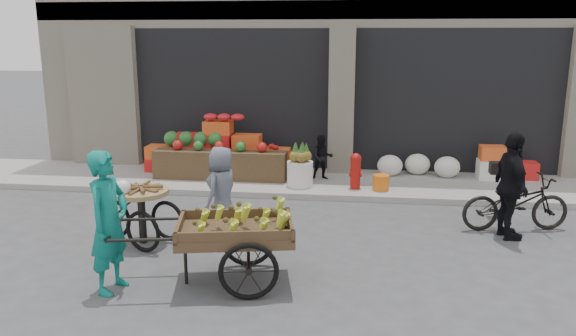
# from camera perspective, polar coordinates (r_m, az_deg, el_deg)

# --- Properties ---
(ground) EXTENTS (80.00, 80.00, 0.00)m
(ground) POSITION_cam_1_polar(r_m,az_deg,el_deg) (7.86, 3.87, -9.67)
(ground) COLOR #424244
(ground) RESTS_ON ground
(sidewalk) EXTENTS (18.00, 2.20, 0.12)m
(sidewalk) POSITION_cam_1_polar(r_m,az_deg,el_deg) (11.72, 5.14, -1.59)
(sidewalk) COLOR gray
(sidewalk) RESTS_ON ground
(building) EXTENTS (14.00, 6.45, 7.00)m
(building) POSITION_cam_1_polar(r_m,az_deg,el_deg) (15.27, 6.03, 14.40)
(building) COLOR beige
(building) RESTS_ON ground
(fruit_display) EXTENTS (3.10, 1.12, 1.24)m
(fruit_display) POSITION_cam_1_polar(r_m,az_deg,el_deg) (12.19, -6.49, 1.92)
(fruit_display) COLOR red
(fruit_display) RESTS_ON sidewalk
(pineapple_bin) EXTENTS (0.52, 0.52, 0.50)m
(pineapple_bin) POSITION_cam_1_polar(r_m,az_deg,el_deg) (11.21, 1.23, -0.59)
(pineapple_bin) COLOR silver
(pineapple_bin) RESTS_ON sidewalk
(fire_hydrant) EXTENTS (0.22, 0.22, 0.71)m
(fire_hydrant) POSITION_cam_1_polar(r_m,az_deg,el_deg) (11.07, 6.87, -0.15)
(fire_hydrant) COLOR #A5140F
(fire_hydrant) RESTS_ON sidewalk
(orange_bucket) EXTENTS (0.32, 0.32, 0.30)m
(orange_bucket) POSITION_cam_1_polar(r_m,az_deg,el_deg) (11.09, 9.42, -1.46)
(orange_bucket) COLOR orange
(orange_bucket) RESTS_ON sidewalk
(right_bay_goods) EXTENTS (3.35, 0.60, 0.70)m
(right_bay_goods) POSITION_cam_1_polar(r_m,az_deg,el_deg) (12.41, 17.43, 0.34)
(right_bay_goods) COLOR silver
(right_bay_goods) RESTS_ON sidewalk
(seated_person) EXTENTS (0.51, 0.43, 0.93)m
(seated_person) POSITION_cam_1_polar(r_m,az_deg,el_deg) (11.71, 3.50, 1.07)
(seated_person) COLOR black
(seated_person) RESTS_ON sidewalk
(banana_cart) EXTENTS (2.57, 1.43, 1.02)m
(banana_cart) POSITION_cam_1_polar(r_m,az_deg,el_deg) (7.05, -5.82, -6.00)
(banana_cart) COLOR brown
(banana_cart) RESTS_ON ground
(vendor_woman) EXTENTS (0.52, 0.70, 1.76)m
(vendor_woman) POSITION_cam_1_polar(r_m,az_deg,el_deg) (7.11, -17.74, -5.25)
(vendor_woman) COLOR #0E7165
(vendor_woman) RESTS_ON ground
(tricycle_cart) EXTENTS (1.45, 1.07, 0.95)m
(tricycle_cart) POSITION_cam_1_polar(r_m,az_deg,el_deg) (8.68, -14.70, -3.85)
(tricycle_cart) COLOR #9E7F51
(tricycle_cart) RESTS_ON ground
(vendor_grey) EXTENTS (0.64, 0.79, 1.40)m
(vendor_grey) POSITION_cam_1_polar(r_m,az_deg,el_deg) (8.83, -6.75, -2.30)
(vendor_grey) COLOR slate
(vendor_grey) RESTS_ON ground
(bicycle) EXTENTS (1.79, 0.89, 0.90)m
(bicycle) POSITION_cam_1_polar(r_m,az_deg,el_deg) (9.70, 22.10, -3.32)
(bicycle) COLOR black
(bicycle) RESTS_ON ground
(cyclist) EXTENTS (0.57, 1.03, 1.66)m
(cyclist) POSITION_cam_1_polar(r_m,az_deg,el_deg) (9.18, 21.71, -1.72)
(cyclist) COLOR black
(cyclist) RESTS_ON ground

